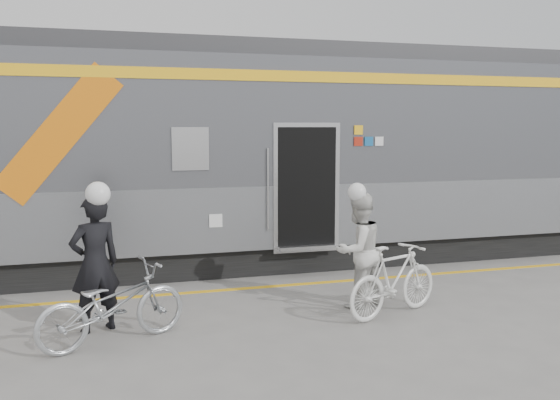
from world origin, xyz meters
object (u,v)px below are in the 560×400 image
object	(u,v)px
bicycle_left	(113,305)
bicycle_right	(394,280)
woman	(358,250)
man	(95,263)

from	to	relation	value
bicycle_left	bicycle_right	world-z (taller)	bicycle_right
bicycle_left	woman	xyz separation A→B (m)	(3.45, 0.60, 0.35)
bicycle_left	woman	world-z (taller)	woman
woman	bicycle_left	bearing A→B (deg)	-10.99
woman	man	bearing A→B (deg)	-20.08
woman	bicycle_right	distance (m)	0.71
bicycle_left	woman	size ratio (longest dim) A/B	1.11
bicycle_left	man	bearing A→B (deg)	-1.40
bicycle_left	woman	bearing A→B (deg)	-101.43
bicycle_left	woman	distance (m)	3.52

